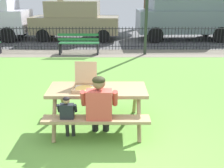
# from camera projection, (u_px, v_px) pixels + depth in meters

# --- Properties ---
(ground) EXTENTS (28.00, 12.20, 0.02)m
(ground) POSITION_uv_depth(u_px,v_px,m) (109.00, 109.00, 5.89)
(ground) COLOR #68A142
(cobblestone_walkway) EXTENTS (28.00, 1.40, 0.01)m
(cobblestone_walkway) POSITION_uv_depth(u_px,v_px,m) (110.00, 53.00, 10.98)
(cobblestone_walkway) COLOR gray
(street_asphalt) EXTENTS (28.00, 6.16, 0.01)m
(street_asphalt) POSITION_uv_depth(u_px,v_px,m) (111.00, 38.00, 14.54)
(street_asphalt) COLOR #515154
(picnic_table_foreground) EXTENTS (1.81, 1.49, 0.79)m
(picnic_table_foreground) POSITION_uv_depth(u_px,v_px,m) (97.00, 97.00, 4.96)
(picnic_table_foreground) COLOR tan
(picnic_table_foreground) RESTS_ON ground
(pizza_box_open) EXTENTS (0.43, 0.48, 0.46)m
(pizza_box_open) POSITION_uv_depth(u_px,v_px,m) (85.00, 84.00, 4.88)
(pizza_box_open) COLOR tan
(pizza_box_open) RESTS_ON picnic_table_foreground
(adult_at_table) EXTENTS (0.61, 0.59, 1.19)m
(adult_at_table) POSITION_uv_depth(u_px,v_px,m) (99.00, 105.00, 4.47)
(adult_at_table) COLOR black
(adult_at_table) RESTS_ON ground
(child_at_table) EXTENTS (0.33, 0.32, 0.84)m
(child_at_table) POSITION_uv_depth(u_px,v_px,m) (67.00, 114.00, 4.49)
(child_at_table) COLOR #2D2D2D
(child_at_table) RESTS_ON ground
(iron_fence_streetside) EXTENTS (19.68, 0.03, 0.98)m
(iron_fence_streetside) POSITION_uv_depth(u_px,v_px,m) (110.00, 38.00, 11.47)
(iron_fence_streetside) COLOR black
(iron_fence_streetside) RESTS_ON ground
(park_bench_center) EXTENTS (1.60, 0.47, 0.85)m
(park_bench_center) POSITION_uv_depth(u_px,v_px,m) (79.00, 44.00, 10.70)
(park_bench_center) COLOR #236637
(park_bench_center) RESTS_ON ground
(parked_car_center) EXTENTS (4.49, 2.09, 1.94)m
(parked_car_center) POSITION_uv_depth(u_px,v_px,m) (75.00, 20.00, 13.65)
(parked_car_center) COLOR #988664
(parked_car_center) RESTS_ON ground
(parked_car_right) EXTENTS (4.76, 2.20, 2.46)m
(parked_car_right) POSITION_uv_depth(u_px,v_px,m) (184.00, 14.00, 13.56)
(parked_car_right) COLOR slate
(parked_car_right) RESTS_ON ground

